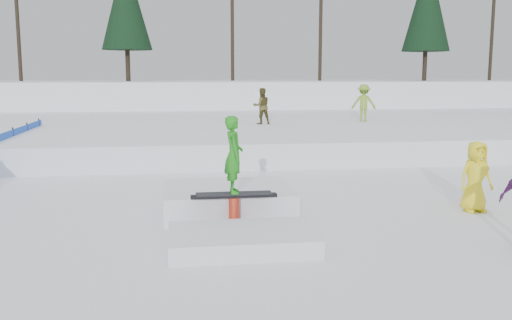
{
  "coord_description": "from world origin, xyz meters",
  "views": [
    {
      "loc": [
        -1.18,
        -9.54,
        2.86
      ],
      "look_at": [
        0.5,
        2.0,
        1.1
      ],
      "focal_mm": 40.0,
      "sensor_mm": 36.0,
      "label": 1
    }
  ],
  "objects": [
    {
      "name": "ground",
      "position": [
        0.0,
        0.0,
        0.0
      ],
      "size": [
        120.0,
        120.0,
        0.0
      ],
      "primitive_type": "plane",
      "color": "white"
    },
    {
      "name": "snow_berm",
      "position": [
        0.0,
        30.0,
        1.2
      ],
      "size": [
        60.0,
        14.0,
        2.4
      ],
      "primitive_type": "cube",
      "color": "white",
      "rests_on": "ground"
    },
    {
      "name": "snow_midrise",
      "position": [
        0.0,
        16.0,
        0.4
      ],
      "size": [
        50.0,
        18.0,
        0.8
      ],
      "primitive_type": "cube",
      "color": "white",
      "rests_on": "ground"
    },
    {
      "name": "treeline",
      "position": [
        6.18,
        28.28,
        7.45
      ],
      "size": [
        40.24,
        4.22,
        10.5
      ],
      "color": "black",
      "rests_on": "snow_berm"
    },
    {
      "name": "walker_olive",
      "position": [
        2.46,
        13.84,
        1.54
      ],
      "size": [
        0.79,
        0.65,
        1.49
      ],
      "primitive_type": "imported",
      "rotation": [
        0.0,
        0.0,
        3.26
      ],
      "color": "#49411D",
      "rests_on": "snow_midrise"
    },
    {
      "name": "walker_ygreen",
      "position": [
        7.11,
        14.59,
        1.61
      ],
      "size": [
        1.19,
        0.92,
        1.62
      ],
      "primitive_type": "imported",
      "rotation": [
        0.0,
        0.0,
        2.79
      ],
      "color": "#75A22C",
      "rests_on": "snow_midrise"
    },
    {
      "name": "spectator_yellow",
      "position": [
        5.04,
        1.36,
        0.75
      ],
      "size": [
        0.78,
        0.55,
        1.49
      ],
      "primitive_type": "imported",
      "rotation": [
        0.0,
        0.0,
        0.11
      ],
      "color": "yellow",
      "rests_on": "ground"
    },
    {
      "name": "jib_rail_feature",
      "position": [
        -0.1,
        1.31,
        0.3
      ],
      "size": [
        2.6,
        4.4,
        2.11
      ],
      "color": "white",
      "rests_on": "ground"
    }
  ]
}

